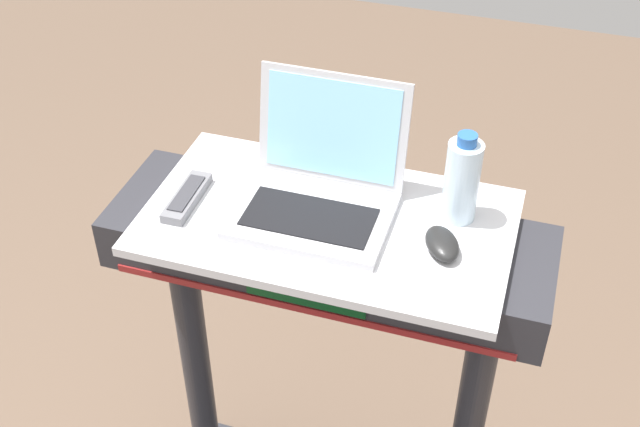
# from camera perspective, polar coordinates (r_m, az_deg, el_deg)

# --- Properties ---
(desk_board) EXTENTS (0.73, 0.42, 0.02)m
(desk_board) POSITION_cam_1_polar(r_m,az_deg,el_deg) (1.63, 0.53, -0.59)
(desk_board) COLOR silver
(desk_board) RESTS_ON treadmill_base
(laptop) EXTENTS (0.31, 0.28, 0.24)m
(laptop) POSITION_cam_1_polar(r_m,az_deg,el_deg) (1.62, -0.08, 1.89)
(laptop) COLOR #B7B7BC
(laptop) RESTS_ON desk_board
(computer_mouse) EXTENTS (0.10, 0.12, 0.03)m
(computer_mouse) POSITION_cam_1_polar(r_m,az_deg,el_deg) (1.55, 8.47, -2.08)
(computer_mouse) COLOR black
(computer_mouse) RESTS_ON desk_board
(water_bottle) EXTENTS (0.07, 0.07, 0.19)m
(water_bottle) POSITION_cam_1_polar(r_m,az_deg,el_deg) (1.59, 9.82, 2.30)
(water_bottle) COLOR silver
(water_bottle) RESTS_ON desk_board
(tv_remote) EXTENTS (0.05, 0.16, 0.02)m
(tv_remote) POSITION_cam_1_polar(r_m,az_deg,el_deg) (1.68, -9.22, 1.12)
(tv_remote) COLOR slate
(tv_remote) RESTS_ON desk_board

